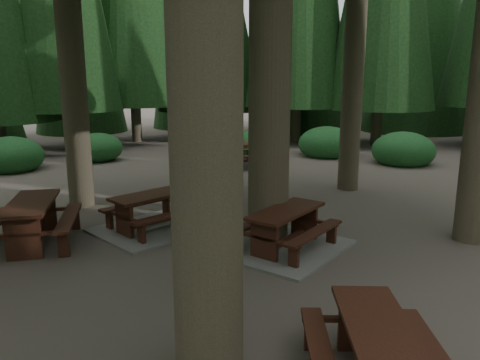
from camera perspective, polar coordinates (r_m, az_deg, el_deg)
ground at (r=9.39m, az=0.44°, el=-8.16°), size 80.00×80.00×0.00m
picnic_table_a at (r=9.23m, az=5.56°, el=-6.76°), size 2.84×2.56×0.81m
picnic_table_b at (r=10.22m, az=-24.03°, el=-4.04°), size 2.38×2.57×0.89m
picnic_table_c at (r=10.50m, az=-10.34°, el=-4.45°), size 2.66×2.30×0.82m
picnic_table_d at (r=17.40m, az=-0.11°, el=3.46°), size 2.19×1.88×0.85m
picnic_table_e at (r=5.49m, az=16.31°, el=-18.78°), size 2.25×2.30×0.78m
shrub_ring at (r=10.23m, az=1.00°, el=-4.03°), size 23.86×24.64×1.49m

